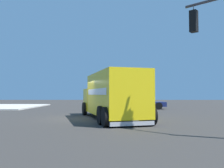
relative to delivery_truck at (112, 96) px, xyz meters
The scene contains 3 objects.
ground_plane 2.70m from the delivery_truck, 109.47° to the right, with size 100.00×100.00×0.00m, color #33302D.
delivery_truck is the anchor object (origin of this frame).
pickup_navy 11.03m from the delivery_truck, 163.48° to the left, with size 2.47×5.30×1.38m.
Camera 1 is at (15.74, 2.28, 1.64)m, focal length 37.11 mm.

